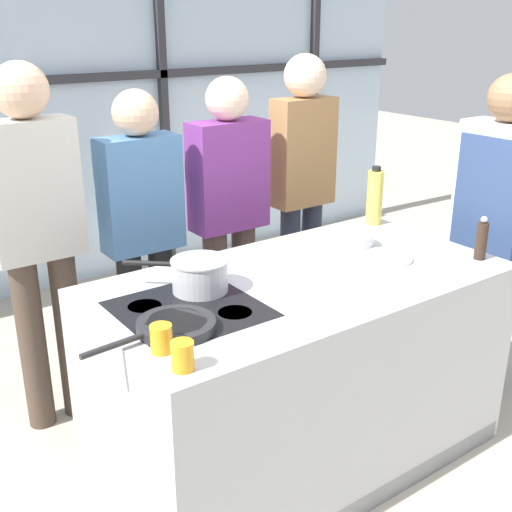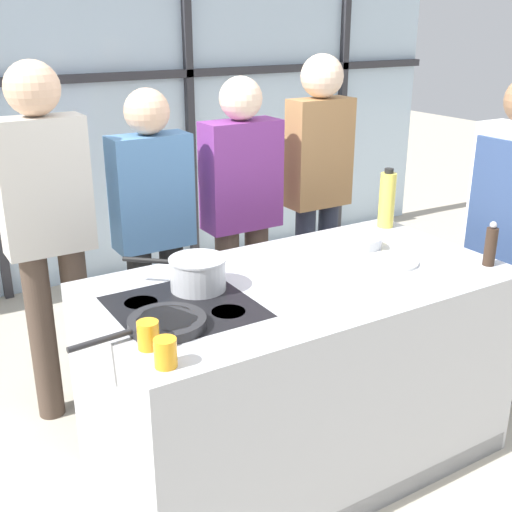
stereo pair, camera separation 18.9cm
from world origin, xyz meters
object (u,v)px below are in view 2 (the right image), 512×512
at_px(spectator_far_right, 318,180).
at_px(white_plate, 390,261).
at_px(spectator_far_left, 48,222).
at_px(oil_bottle, 387,199).
at_px(juice_glass_near, 165,353).
at_px(chef, 511,224).
at_px(frying_pan, 165,323).
at_px(juice_glass_far, 148,335).
at_px(spectator_center_right, 242,208).
at_px(spectator_center_left, 153,225).
at_px(mixing_bowl, 357,242).
at_px(saucepan, 197,273).
at_px(pepper_grinder, 491,245).

xyz_separation_m(spectator_far_right, white_plate, (-0.35, -1.02, -0.11)).
relative_size(spectator_far_left, oil_bottle, 5.71).
height_order(white_plate, juice_glass_near, juice_glass_near).
bearing_deg(spectator_far_left, white_plate, 140.65).
bearing_deg(spectator_far_left, juice_glass_near, 90.48).
distance_m(chef, frying_pan, 1.92).
bearing_deg(spectator_far_right, juice_glass_far, 36.91).
xyz_separation_m(chef, spectator_center_right, (-0.97, 1.04, -0.02)).
height_order(spectator_center_left, white_plate, spectator_center_left).
xyz_separation_m(mixing_bowl, juice_glass_far, (-1.23, -0.40, 0.01)).
bearing_deg(spectator_far_right, spectator_center_right, 0.00).
height_order(spectator_far_right, white_plate, spectator_far_right).
bearing_deg(chef, saucepan, 82.94).
distance_m(spectator_far_right, mixing_bowl, 0.88).
xyz_separation_m(frying_pan, juice_glass_near, (-0.11, -0.25, 0.03)).
bearing_deg(mixing_bowl, juice_glass_far, -162.00).
relative_size(spectator_far_right, oil_bottle, 5.64).
bearing_deg(juice_glass_far, chef, 4.36).
relative_size(spectator_far_right, saucepan, 4.91).
relative_size(spectator_center_left, juice_glass_near, 16.94).
height_order(chef, spectator_far_right, spectator_far_right).
height_order(oil_bottle, juice_glass_far, oil_bottle).
distance_m(spectator_center_right, white_plate, 1.04).
relative_size(spectator_far_left, pepper_grinder, 8.75).
bearing_deg(chef, pepper_grinder, 117.78).
bearing_deg(frying_pan, spectator_far_right, 36.21).
height_order(spectator_center_left, frying_pan, spectator_center_left).
bearing_deg(pepper_grinder, spectator_center_right, 112.74).
distance_m(frying_pan, saucepan, 0.36).
height_order(mixing_bowl, juice_glass_far, juice_glass_far).
xyz_separation_m(white_plate, juice_glass_far, (-1.23, -0.17, 0.04)).
xyz_separation_m(spectator_center_right, frying_pan, (-0.95, -1.09, -0.01)).
bearing_deg(spectator_center_right, frying_pan, 48.84).
bearing_deg(chef, oil_bottle, 46.10).
xyz_separation_m(chef, white_plate, (-0.79, 0.02, -0.05)).
xyz_separation_m(frying_pan, saucepan, (0.26, 0.25, 0.05)).
height_order(chef, frying_pan, chef).
relative_size(spectator_center_right, juice_glass_near, 17.27).
bearing_deg(white_plate, mixing_bowl, 91.37).
relative_size(spectator_far_left, spectator_center_right, 1.07).
relative_size(spectator_far_left, spectator_center_left, 1.09).
relative_size(frying_pan, juice_glass_near, 5.27).
bearing_deg(spectator_far_left, pepper_grinder, 141.54).
height_order(chef, spectator_center_left, chef).
height_order(spectator_far_right, oil_bottle, spectator_far_right).
xyz_separation_m(spectator_far_left, spectator_center_right, (1.07, -0.00, -0.09)).
height_order(white_plate, juice_glass_far, juice_glass_far).
distance_m(juice_glass_near, juice_glass_far, 0.14).
distance_m(spectator_far_right, saucepan, 1.48).
distance_m(pepper_grinder, juice_glass_near, 1.59).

